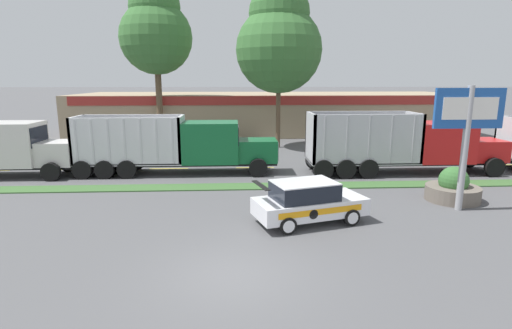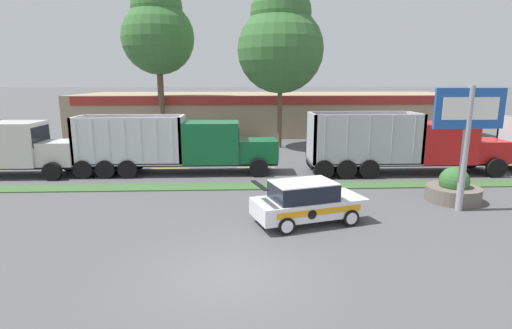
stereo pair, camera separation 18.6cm
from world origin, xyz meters
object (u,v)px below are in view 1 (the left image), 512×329
Objects in this scene: rally_car at (308,201)px; stone_planter at (453,189)px; dump_truck_mid at (192,147)px; store_sign_post at (468,123)px; dump_truck_lead at (420,146)px.

rally_car reaches higher than stone_planter.
dump_truck_mid is 2.23× the size of store_sign_post.
store_sign_post is at bearing -101.44° from dump_truck_lead.
stone_planter is at bearing 71.43° from store_sign_post.
dump_truck_mid is at bearing 148.15° from store_sign_post.
rally_car is (-8.09, -8.07, -0.77)m from dump_truck_lead.
dump_truck_lead reaches higher than dump_truck_mid.
store_sign_post is at bearing -108.57° from stone_planter.
dump_truck_lead is 13.40m from dump_truck_mid.
dump_truck_mid is at bearing 121.49° from rally_car.
stone_planter is (-0.94, -5.54, -1.06)m from dump_truck_lead.
rally_car is 1.94× the size of stone_planter.
dump_truck_mid is 2.52× the size of rally_car.
rally_car is 0.88× the size of store_sign_post.
rally_car is 7.39m from store_sign_post.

